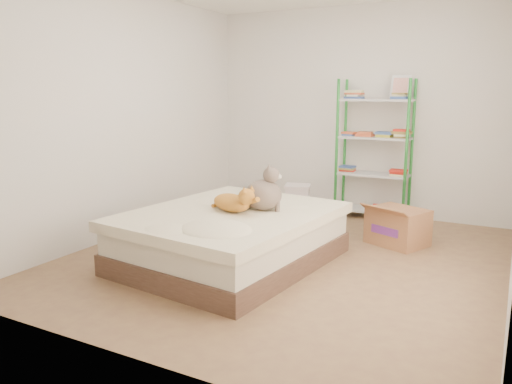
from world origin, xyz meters
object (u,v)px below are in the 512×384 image
Objects in this scene: grey_cat at (263,188)px; shelf_unit at (374,148)px; orange_cat at (231,200)px; white_bin at (298,199)px; bed at (231,237)px; cardboard_box at (398,226)px.

grey_cat is 2.14m from shelf_unit.
orange_cat is 0.31m from grey_cat.
grey_cat is 1.03× the size of white_bin.
bed is 0.54m from grey_cat.
grey_cat reaches higher than bed.
shelf_unit is at bearing 142.35° from cardboard_box.
orange_cat is at bearing -106.86° from shelf_unit.
shelf_unit is 1.16m from white_bin.
cardboard_box is at bearing -64.86° from grey_cat.
grey_cat is 1.57m from cardboard_box.
bed reaches higher than cardboard_box.
white_bin is (-0.46, 1.87, -0.50)m from grey_cat.
shelf_unit is 2.55× the size of cardboard_box.
orange_cat is 1.27× the size of white_bin.
shelf_unit is at bearing 12.88° from white_bin.
white_bin is (-0.91, -0.21, -0.69)m from shelf_unit.
grey_cat reaches higher than orange_cat.
grey_cat is (0.25, 0.17, 0.45)m from bed.
bed is at bearing 101.25° from grey_cat.
shelf_unit reaches higher than cardboard_box.
shelf_unit is (0.45, 2.08, 0.18)m from grey_cat.
white_bin is at bearing 102.40° from bed.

